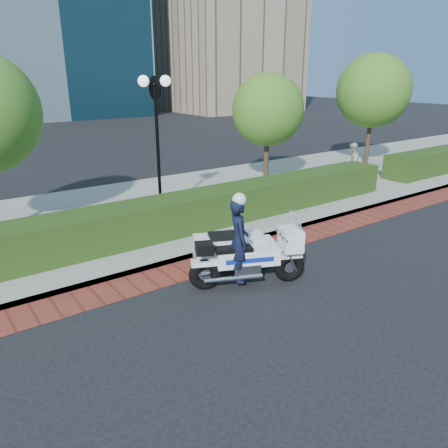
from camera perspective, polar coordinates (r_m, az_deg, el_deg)
ground at (r=9.49m, az=1.40°, el=-8.67°), size 120.00×120.00×0.00m
brick_strip at (r=10.60m, az=-3.52°, el=-5.54°), size 60.00×1.00×0.01m
sidewalk at (r=14.33m, az=-13.22°, el=0.97°), size 60.00×8.00×0.15m
hedge_main at (r=12.07m, az=-8.94°, el=0.69°), size 18.00×1.20×1.00m
lamppost at (r=13.42m, az=-8.78°, el=12.67°), size 1.02×0.70×4.21m
tree_c at (r=17.60m, az=5.74°, el=14.59°), size 2.80×2.80×4.30m
tree_d at (r=22.39m, az=18.93°, el=16.11°), size 3.40×3.40×5.16m
police_motorcycle at (r=9.73m, az=1.99°, el=-3.23°), size 2.46×2.34×2.11m
pedestrian at (r=18.83m, az=16.33°, el=7.74°), size 0.92×0.81×1.58m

